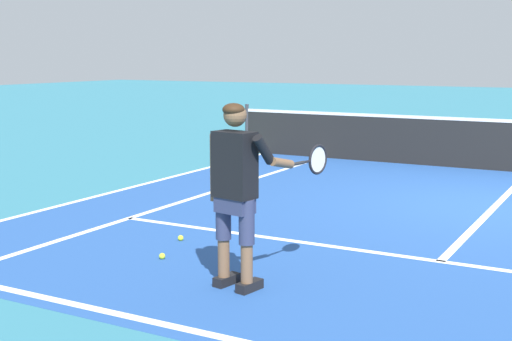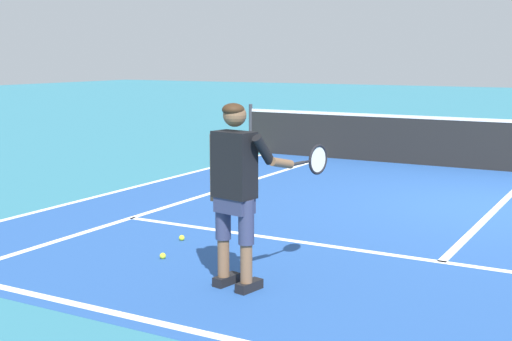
# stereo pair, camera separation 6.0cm
# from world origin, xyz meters

# --- Properties ---
(ground_plane) EXTENTS (80.00, 80.00, 0.00)m
(ground_plane) POSITION_xyz_m (0.00, 0.00, 0.00)
(ground_plane) COLOR teal
(court_inner_surface) EXTENTS (10.98, 9.60, 0.00)m
(court_inner_surface) POSITION_xyz_m (0.00, -1.34, 0.00)
(court_inner_surface) COLOR #234C93
(court_inner_surface) RESTS_ON ground
(line_service) EXTENTS (8.23, 0.10, 0.01)m
(line_service) POSITION_xyz_m (0.00, -3.14, 0.00)
(line_service) COLOR white
(line_service) RESTS_ON ground
(line_centre_service) EXTENTS (0.10, 6.40, 0.01)m
(line_centre_service) POSITION_xyz_m (0.00, 0.06, 0.00)
(line_centre_service) COLOR white
(line_centre_service) RESTS_ON ground
(line_singles_left) EXTENTS (0.10, 9.20, 0.01)m
(line_singles_left) POSITION_xyz_m (-4.12, -1.34, 0.00)
(line_singles_left) COLOR white
(line_singles_left) RESTS_ON ground
(line_doubles_left) EXTENTS (0.10, 9.20, 0.01)m
(line_doubles_left) POSITION_xyz_m (-5.49, -1.34, 0.00)
(line_doubles_left) COLOR white
(line_doubles_left) RESTS_ON ground
(tennis_player) EXTENTS (0.79, 1.07, 1.71)m
(tennis_player) POSITION_xyz_m (-1.43, -4.89, 0.99)
(tennis_player) COLOR black
(tennis_player) RESTS_ON ground
(tennis_ball_near_feet) EXTENTS (0.07, 0.07, 0.07)m
(tennis_ball_near_feet) POSITION_xyz_m (-2.61, -4.47, 0.03)
(tennis_ball_near_feet) COLOR #CCE02D
(tennis_ball_near_feet) RESTS_ON ground
(tennis_ball_by_baseline) EXTENTS (0.07, 0.07, 0.07)m
(tennis_ball_by_baseline) POSITION_xyz_m (-2.86, -3.76, 0.03)
(tennis_ball_by_baseline) COLOR #CCE02D
(tennis_ball_by_baseline) RESTS_ON ground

